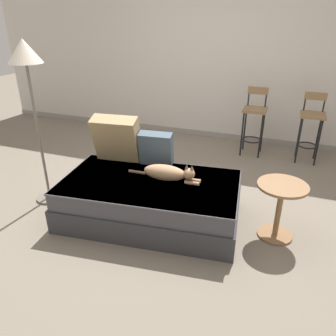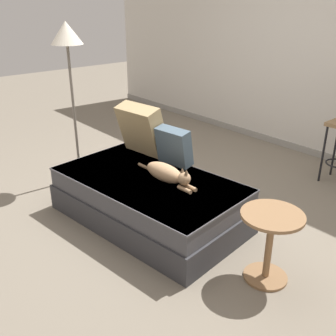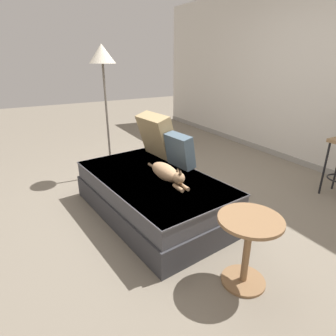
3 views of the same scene
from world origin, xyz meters
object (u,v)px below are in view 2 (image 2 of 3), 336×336
object	(u,v)px
throw_pillow_corner	(142,129)
throw_pillow_middle	(174,146)
couch	(149,199)
floor_lamp	(68,49)
cat	(167,173)
side_table	(270,237)

from	to	relation	value
throw_pillow_corner	throw_pillow_middle	world-z (taller)	throw_pillow_corner
couch	floor_lamp	size ratio (longest dim) A/B	1.08
throw_pillow_corner	couch	bearing A→B (deg)	-32.52
couch	floor_lamp	xyz separation A→B (m)	(-1.21, -0.04, 1.20)
couch	floor_lamp	distance (m)	1.71
cat	side_table	world-z (taller)	cat
couch	throw_pillow_middle	xyz separation A→B (m)	(-0.09, 0.38, 0.39)
throw_pillow_middle	side_table	xyz separation A→B (m)	(1.29, -0.24, -0.25)
throw_pillow_corner	throw_pillow_middle	xyz separation A→B (m)	(0.43, 0.05, -0.07)
floor_lamp	throw_pillow_middle	bearing A→B (deg)	20.35
throw_pillow_corner	side_table	bearing A→B (deg)	-6.26
throw_pillow_corner	throw_pillow_middle	distance (m)	0.44
couch	cat	bearing A→B (deg)	28.87
throw_pillow_corner	throw_pillow_middle	bearing A→B (deg)	6.63
couch	side_table	xyz separation A→B (m)	(1.20, 0.14, 0.14)
couch	throw_pillow_corner	bearing A→B (deg)	147.48
throw_pillow_middle	side_table	bearing A→B (deg)	-10.45
cat	side_table	size ratio (longest dim) A/B	1.38
throw_pillow_middle	floor_lamp	size ratio (longest dim) A/B	0.22
throw_pillow_middle	cat	world-z (taller)	throw_pillow_middle
throw_pillow_middle	throw_pillow_corner	bearing A→B (deg)	-173.37
throw_pillow_corner	side_table	xyz separation A→B (m)	(1.72, -0.19, -0.33)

